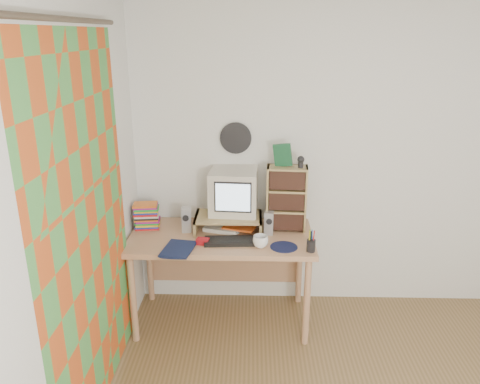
# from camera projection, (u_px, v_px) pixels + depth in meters

# --- Properties ---
(back_wall) EXTENTS (3.50, 0.00, 3.50)m
(back_wall) POSITION_uv_depth(u_px,v_px,m) (352.00, 160.00, 3.74)
(back_wall) COLOR white
(back_wall) RESTS_ON floor
(left_wall) EXTENTS (0.00, 3.50, 3.50)m
(left_wall) POSITION_uv_depth(u_px,v_px,m) (43.00, 257.00, 2.13)
(left_wall) COLOR white
(left_wall) RESTS_ON floor
(curtain) EXTENTS (0.00, 2.20, 2.20)m
(curtain) POSITION_uv_depth(u_px,v_px,m) (89.00, 234.00, 2.62)
(curtain) COLOR #C74F1C
(curtain) RESTS_ON left_wall
(wall_disc) EXTENTS (0.25, 0.02, 0.25)m
(wall_disc) POSITION_uv_depth(u_px,v_px,m) (236.00, 138.00, 3.69)
(wall_disc) COLOR black
(wall_disc) RESTS_ON back_wall
(desk) EXTENTS (1.40, 0.70, 0.75)m
(desk) POSITION_uv_depth(u_px,v_px,m) (222.00, 247.00, 3.68)
(desk) COLOR tan
(desk) RESTS_ON floor
(monitor_riser) EXTENTS (0.52, 0.30, 0.12)m
(monitor_riser) POSITION_uv_depth(u_px,v_px,m) (228.00, 219.00, 3.64)
(monitor_riser) COLOR tan
(monitor_riser) RESTS_ON desk
(crt_monitor) EXTENTS (0.39, 0.39, 0.34)m
(crt_monitor) POSITION_uv_depth(u_px,v_px,m) (234.00, 193.00, 3.62)
(crt_monitor) COLOR beige
(crt_monitor) RESTS_ON monitor_riser
(speaker_left) EXTENTS (0.08, 0.08, 0.19)m
(speaker_left) POSITION_uv_depth(u_px,v_px,m) (186.00, 220.00, 3.62)
(speaker_left) COLOR #ABABB0
(speaker_left) RESTS_ON desk
(speaker_right) EXTENTS (0.08, 0.08, 0.18)m
(speaker_right) POSITION_uv_depth(u_px,v_px,m) (269.00, 223.00, 3.57)
(speaker_right) COLOR #ABABB0
(speaker_right) RESTS_ON desk
(keyboard) EXTENTS (0.45, 0.17, 0.03)m
(keyboard) POSITION_uv_depth(u_px,v_px,m) (234.00, 241.00, 3.44)
(keyboard) COLOR black
(keyboard) RESTS_ON desk
(dvd_stack) EXTENTS (0.20, 0.15, 0.26)m
(dvd_stack) POSITION_uv_depth(u_px,v_px,m) (147.00, 212.00, 3.67)
(dvd_stack) COLOR brown
(dvd_stack) RESTS_ON desk
(cd_rack) EXTENTS (0.32, 0.19, 0.51)m
(cd_rack) POSITION_uv_depth(u_px,v_px,m) (287.00, 199.00, 3.60)
(cd_rack) COLOR tan
(cd_rack) RESTS_ON desk
(mug) EXTENTS (0.13, 0.13, 0.09)m
(mug) POSITION_uv_depth(u_px,v_px,m) (260.00, 241.00, 3.36)
(mug) COLOR white
(mug) RESTS_ON desk
(diary) EXTENTS (0.28, 0.23, 0.05)m
(diary) POSITION_uv_depth(u_px,v_px,m) (164.00, 246.00, 3.33)
(diary) COLOR #10193D
(diary) RESTS_ON desk
(mousepad) EXTENTS (0.25, 0.25, 0.00)m
(mousepad) POSITION_uv_depth(u_px,v_px,m) (284.00, 247.00, 3.38)
(mousepad) COLOR #101135
(mousepad) RESTS_ON desk
(pen_cup) EXTENTS (0.07, 0.07, 0.12)m
(pen_cup) POSITION_uv_depth(u_px,v_px,m) (311.00, 243.00, 3.29)
(pen_cup) COLOR black
(pen_cup) RESTS_ON desk
(papers) EXTENTS (0.33, 0.28, 0.04)m
(papers) POSITION_uv_depth(u_px,v_px,m) (230.00, 227.00, 3.68)
(papers) COLOR silver
(papers) RESTS_ON desk
(red_box) EXTENTS (0.10, 0.07, 0.04)m
(red_box) POSITION_uv_depth(u_px,v_px,m) (203.00, 241.00, 3.42)
(red_box) COLOR #A81219
(red_box) RESTS_ON desk
(game_box) EXTENTS (0.14, 0.06, 0.17)m
(game_box) POSITION_uv_depth(u_px,v_px,m) (283.00, 155.00, 3.51)
(game_box) COLOR #16502E
(game_box) RESTS_ON cd_rack
(webcam) EXTENTS (0.06, 0.06, 0.09)m
(webcam) POSITION_uv_depth(u_px,v_px,m) (301.00, 162.00, 3.48)
(webcam) COLOR black
(webcam) RESTS_ON cd_rack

